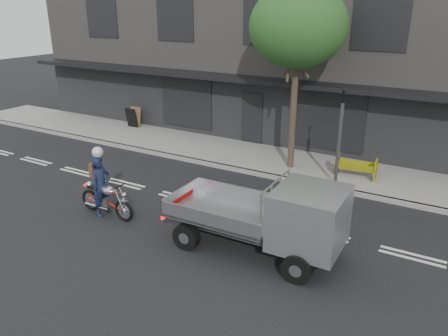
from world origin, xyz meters
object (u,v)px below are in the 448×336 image
Objects in this scene: street_tree at (298,27)px; sandwich_board at (131,118)px; flatbed_ute at (292,217)px; construction_barrier at (355,168)px; traffic_light_pole at (339,143)px; rider at (101,186)px; motorcycle at (106,198)px.

sandwich_board is (-9.08, 1.34, -4.63)m from street_tree.
flatbed_ute is 5.89m from construction_barrier.
street_tree is 4.67× the size of construction_barrier.
construction_barrier is (0.44, 0.82, -1.10)m from traffic_light_pole.
flatbed_ute reaches higher than sandwich_board.
traffic_light_pole is at bearing -43.15° from rider.
construction_barrier is at bearing 88.27° from flatbed_ute.
flatbed_ute is at bearing -86.02° from traffic_light_pole.
flatbed_ute is at bearing -68.23° from street_tree.
traffic_light_pole is 11.34m from sandwich_board.
rider reaches higher than sandwich_board.
rider is (-5.55, -5.47, -0.73)m from traffic_light_pole.
motorcycle is 1.45× the size of construction_barrier.
flatbed_ute is at bearing -90.87° from construction_barrier.
sandwich_board is at bearing 38.06° from rider.
sandwich_board is at bearing 146.85° from flatbed_ute.
rider is (-0.15, 0.00, 0.37)m from motorcycle.
street_tree is 5.32m from construction_barrier.
traffic_light_pole reaches higher than sandwich_board.
construction_barrier is at bearing 49.39° from motorcycle.
flatbed_ute is 13.54m from sandwich_board.
street_tree is at bearing 179.25° from construction_barrier.
sandwich_board reaches higher than construction_barrier.
sandwich_board is at bearing 171.60° from street_tree.
traffic_light_pole is 1.67× the size of motorcycle.
street_tree is 1.49× the size of flatbed_ute.
street_tree is at bearing -27.06° from rider.
sandwich_board is at bearing 168.81° from traffic_light_pole.
traffic_light_pole reaches higher than motorcycle.
rider is 1.28× the size of construction_barrier.
rider reaches higher than motorcycle.
motorcycle is 1.14× the size of rider.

